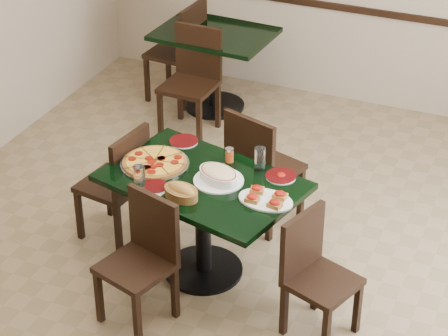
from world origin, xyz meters
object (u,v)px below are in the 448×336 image
at_px(main_table, 203,203).
at_px(chair_far, 259,164).
at_px(chair_left, 120,179).
at_px(back_chair_left, 183,46).
at_px(chair_right, 313,269).
at_px(back_chair_near, 193,74).
at_px(lasagna_casserole, 219,175).
at_px(pepperoni_pizza, 155,162).
at_px(chair_near, 144,253).
at_px(back_table, 214,55).
at_px(bruschetta_platter, 266,198).
at_px(bread_basket, 181,192).

relative_size(main_table, chair_far, 1.51).
relative_size(chair_left, back_chair_left, 0.92).
xyz_separation_m(main_table, chair_right, (0.85, -0.25, -0.11)).
bearing_deg(chair_right, chair_far, 57.06).
relative_size(chair_right, back_chair_near, 0.88).
bearing_deg(chair_left, chair_far, 130.75).
distance_m(back_chair_near, lasagna_casserole, 2.14).
distance_m(back_chair_left, pepperoni_pizza, 2.48).
bearing_deg(chair_near, chair_far, 93.15).
bearing_deg(lasagna_casserole, chair_far, 110.76).
bearing_deg(pepperoni_pizza, chair_left, 163.24).
bearing_deg(chair_near, back_chair_left, 127.71).
distance_m(back_chair_left, lasagna_casserole, 2.71).
height_order(main_table, back_table, same).
xyz_separation_m(main_table, chair_near, (-0.16, -0.53, -0.09)).
relative_size(back_table, chair_left, 1.20).
distance_m(chair_left, back_chair_near, 1.73).
bearing_deg(chair_right, back_chair_left, 58.49).
height_order(chair_near, bruschetta_platter, chair_near).
relative_size(back_table, pepperoni_pizza, 2.29).
xyz_separation_m(pepperoni_pizza, bread_basket, (0.33, -0.29, 0.02)).
distance_m(chair_right, back_chair_left, 3.35).
bearing_deg(chair_right, bruschetta_platter, 85.44).
bearing_deg(main_table, back_chair_near, 130.03).
bearing_deg(chair_near, lasagna_casserole, 80.96).
relative_size(main_table, back_table, 1.34).
bearing_deg(pepperoni_pizza, back_chair_left, 111.29).
bearing_deg(back_chair_left, main_table, 32.66).
bearing_deg(main_table, pepperoni_pizza, -173.73).
relative_size(main_table, bruschetta_platter, 3.81).
bearing_deg(chair_right, pepperoni_pizza, 95.71).
bearing_deg(bread_basket, chair_near, -98.02).
height_order(back_chair_left, pepperoni_pizza, back_chair_left).
bearing_deg(bread_basket, back_chair_near, 128.85).
distance_m(chair_far, bread_basket, 0.98).
relative_size(main_table, chair_near, 1.65).
height_order(chair_left, back_chair_near, back_chair_near).
height_order(chair_left, bread_basket, chair_left).
height_order(back_table, chair_right, chair_right).
bearing_deg(bread_basket, main_table, 97.63).
distance_m(chair_right, bread_basket, 0.95).
bearing_deg(back_table, back_chair_near, -87.31).
bearing_deg(chair_far, bruschetta_platter, 131.76).
bearing_deg(pepperoni_pizza, bruschetta_platter, -8.48).
bearing_deg(pepperoni_pizza, lasagna_casserole, -3.11).
bearing_deg(back_chair_near, main_table, -61.70).
distance_m(main_table, lasagna_casserole, 0.25).
bearing_deg(back_chair_left, lasagna_casserole, 34.84).
xyz_separation_m(chair_near, lasagna_casserole, (0.27, 0.55, 0.32)).
xyz_separation_m(main_table, bread_basket, (-0.03, -0.24, 0.22)).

